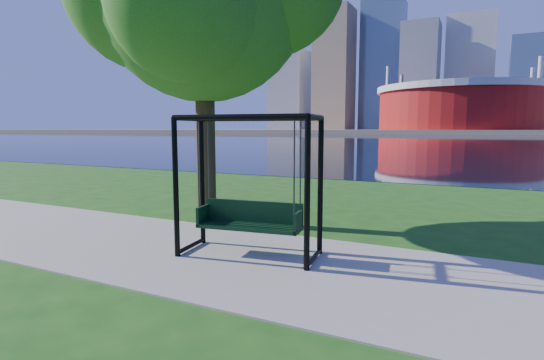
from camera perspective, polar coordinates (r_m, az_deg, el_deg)
The scene contains 7 objects.
ground at distance 8.06m, azimuth 0.15°, elevation -10.14°, with size 900.00×900.00×0.00m, color #1E5114.
path at distance 7.63m, azimuth -1.56°, elevation -11.00°, with size 120.00×4.00×0.03m, color #9E937F.
river at distance 108.97m, azimuth 25.06°, elevation 4.98°, with size 900.00×180.00×0.02m, color black.
far_bank at distance 312.91m, azimuth 26.30°, elevation 5.91°, with size 900.00×228.00×2.00m, color #937F60.
stadium at distance 242.56m, azimuth 23.88°, elevation 9.08°, with size 83.00×83.00×32.00m.
skyline at distance 328.10m, azimuth 25.89°, elevation 12.05°, with size 392.00×66.00×96.50m.
swing at distance 7.80m, azimuth -3.05°, elevation -1.23°, with size 2.68×1.45×2.61m.
Camera 1 is at (3.46, -6.89, 2.36)m, focal length 28.00 mm.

